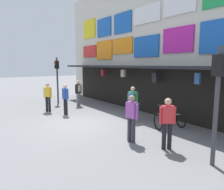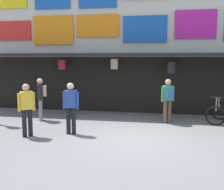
{
  "view_description": "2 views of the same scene",
  "coord_description": "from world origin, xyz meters",
  "px_view_note": "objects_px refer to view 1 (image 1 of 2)",
  "views": [
    {
      "loc": [
        8.62,
        -4.4,
        2.73
      ],
      "look_at": [
        0.73,
        1.15,
        1.32
      ],
      "focal_mm": 33.76,
      "sensor_mm": 36.0,
      "label": 1
    },
    {
      "loc": [
        0.88,
        -8.39,
        2.48
      ],
      "look_at": [
        -0.95,
        1.31,
        1.14
      ],
      "focal_mm": 44.49,
      "sensor_mm": 36.0,
      "label": 2
    }
  ],
  "objects_px": {
    "pedestrian_in_purple": "(78,91)",
    "pedestrian_in_green": "(167,121)",
    "traffic_light_near": "(57,73)",
    "traffic_light_far": "(218,87)",
    "bicycle_parked": "(170,120)",
    "pedestrian_in_yellow": "(133,101)",
    "pedestrian_in_red": "(65,97)",
    "pedestrian_in_white": "(48,96)",
    "pedestrian_in_black": "(132,115)"
  },
  "relations": [
    {
      "from": "pedestrian_in_purple",
      "to": "pedestrian_in_green",
      "type": "distance_m",
      "value": 8.23
    },
    {
      "from": "traffic_light_near",
      "to": "pedestrian_in_green",
      "type": "xyz_separation_m",
      "value": [
        9.99,
        -0.17,
        -1.19
      ]
    },
    {
      "from": "traffic_light_far",
      "to": "bicycle_parked",
      "type": "xyz_separation_m",
      "value": [
        -2.84,
        1.63,
        -1.75
      ]
    },
    {
      "from": "pedestrian_in_purple",
      "to": "traffic_light_near",
      "type": "bearing_deg",
      "value": -157.78
    },
    {
      "from": "traffic_light_near",
      "to": "pedestrian_in_purple",
      "type": "bearing_deg",
      "value": 22.22
    },
    {
      "from": "bicycle_parked",
      "to": "pedestrian_in_yellow",
      "type": "distance_m",
      "value": 2.03
    },
    {
      "from": "pedestrian_in_purple",
      "to": "pedestrian_in_red",
      "type": "height_order",
      "value": "same"
    },
    {
      "from": "traffic_light_near",
      "to": "pedestrian_in_white",
      "type": "bearing_deg",
      "value": -32.2
    },
    {
      "from": "bicycle_parked",
      "to": "pedestrian_in_green",
      "type": "height_order",
      "value": "pedestrian_in_green"
    },
    {
      "from": "pedestrian_in_red",
      "to": "pedestrian_in_white",
      "type": "relative_size",
      "value": 1.0
    },
    {
      "from": "pedestrian_in_white",
      "to": "pedestrian_in_yellow",
      "type": "distance_m",
      "value": 5.11
    },
    {
      "from": "pedestrian_in_yellow",
      "to": "pedestrian_in_red",
      "type": "bearing_deg",
      "value": -145.55
    },
    {
      "from": "pedestrian_in_black",
      "to": "pedestrian_in_yellow",
      "type": "xyz_separation_m",
      "value": [
        -2.13,
        1.85,
        0.0
      ]
    },
    {
      "from": "traffic_light_near",
      "to": "pedestrian_in_red",
      "type": "xyz_separation_m",
      "value": [
        3.61,
        -0.94,
        -1.19
      ]
    },
    {
      "from": "traffic_light_near",
      "to": "pedestrian_in_purple",
      "type": "distance_m",
      "value": 2.27
    },
    {
      "from": "pedestrian_in_red",
      "to": "pedestrian_in_white",
      "type": "height_order",
      "value": "same"
    },
    {
      "from": "pedestrian_in_green",
      "to": "traffic_light_near",
      "type": "bearing_deg",
      "value": 179.05
    },
    {
      "from": "traffic_light_near",
      "to": "pedestrian_in_white",
      "type": "height_order",
      "value": "traffic_light_near"
    },
    {
      "from": "traffic_light_near",
      "to": "pedestrian_in_purple",
      "type": "xyz_separation_m",
      "value": [
        1.81,
        0.74,
        -1.16
      ]
    },
    {
      "from": "traffic_light_far",
      "to": "pedestrian_in_green",
      "type": "bearing_deg",
      "value": -172.74
    },
    {
      "from": "traffic_light_far",
      "to": "pedestrian_in_black",
      "type": "xyz_separation_m",
      "value": [
        -2.6,
        -0.68,
        -1.16
      ]
    },
    {
      "from": "bicycle_parked",
      "to": "pedestrian_in_black",
      "type": "xyz_separation_m",
      "value": [
        0.24,
        -2.31,
        0.59
      ]
    },
    {
      "from": "pedestrian_in_white",
      "to": "pedestrian_in_black",
      "type": "bearing_deg",
      "value": 7.26
    },
    {
      "from": "traffic_light_far",
      "to": "pedestrian_in_white",
      "type": "xyz_separation_m",
      "value": [
        -9.08,
        -1.51,
        -1.19
      ]
    },
    {
      "from": "traffic_light_far",
      "to": "pedestrian_in_red",
      "type": "xyz_separation_m",
      "value": [
        -7.83,
        -0.96,
        -1.19
      ]
    },
    {
      "from": "traffic_light_far",
      "to": "pedestrian_in_black",
      "type": "relative_size",
      "value": 1.9
    },
    {
      "from": "pedestrian_in_purple",
      "to": "pedestrian_in_green",
      "type": "xyz_separation_m",
      "value": [
        8.19,
        -0.9,
        -0.04
      ]
    },
    {
      "from": "bicycle_parked",
      "to": "pedestrian_in_white",
      "type": "relative_size",
      "value": 0.79
    },
    {
      "from": "traffic_light_near",
      "to": "pedestrian_in_yellow",
      "type": "relative_size",
      "value": 1.9
    },
    {
      "from": "bicycle_parked",
      "to": "pedestrian_in_black",
      "type": "distance_m",
      "value": 2.4
    },
    {
      "from": "traffic_light_near",
      "to": "pedestrian_in_black",
      "type": "xyz_separation_m",
      "value": [
        8.84,
        -0.66,
        -1.16
      ]
    },
    {
      "from": "pedestrian_in_green",
      "to": "pedestrian_in_black",
      "type": "xyz_separation_m",
      "value": [
        -1.15,
        -0.5,
        0.04
      ]
    },
    {
      "from": "traffic_light_far",
      "to": "pedestrian_in_red",
      "type": "distance_m",
      "value": 7.98
    },
    {
      "from": "pedestrian_in_white",
      "to": "pedestrian_in_purple",
      "type": "bearing_deg",
      "value": 104.08
    },
    {
      "from": "traffic_light_far",
      "to": "pedestrian_in_black",
      "type": "height_order",
      "value": "traffic_light_far"
    },
    {
      "from": "traffic_light_near",
      "to": "traffic_light_far",
      "type": "relative_size",
      "value": 1.0
    },
    {
      "from": "traffic_light_far",
      "to": "pedestrian_in_black",
      "type": "distance_m",
      "value": 2.93
    },
    {
      "from": "pedestrian_in_red",
      "to": "pedestrian_in_black",
      "type": "height_order",
      "value": "same"
    },
    {
      "from": "traffic_light_near",
      "to": "bicycle_parked",
      "type": "distance_m",
      "value": 8.93
    },
    {
      "from": "pedestrian_in_white",
      "to": "pedestrian_in_red",
      "type": "bearing_deg",
      "value": 23.77
    },
    {
      "from": "pedestrian_in_purple",
      "to": "pedestrian_in_green",
      "type": "height_order",
      "value": "same"
    },
    {
      "from": "traffic_light_near",
      "to": "bicycle_parked",
      "type": "height_order",
      "value": "traffic_light_near"
    },
    {
      "from": "traffic_light_near",
      "to": "bicycle_parked",
      "type": "xyz_separation_m",
      "value": [
        8.6,
        1.65,
        -1.75
      ]
    },
    {
      "from": "pedestrian_in_purple",
      "to": "pedestrian_in_yellow",
      "type": "distance_m",
      "value": 4.93
    },
    {
      "from": "pedestrian_in_green",
      "to": "pedestrian_in_red",
      "type": "bearing_deg",
      "value": -173.09
    },
    {
      "from": "traffic_light_far",
      "to": "traffic_light_near",
      "type": "bearing_deg",
      "value": -179.9
    },
    {
      "from": "traffic_light_near",
      "to": "pedestrian_in_green",
      "type": "relative_size",
      "value": 1.9
    },
    {
      "from": "bicycle_parked",
      "to": "pedestrian_in_green",
      "type": "distance_m",
      "value": 2.35
    },
    {
      "from": "pedestrian_in_purple",
      "to": "pedestrian_in_black",
      "type": "bearing_deg",
      "value": -11.26
    },
    {
      "from": "bicycle_parked",
      "to": "pedestrian_in_purple",
      "type": "relative_size",
      "value": 0.79
    }
  ]
}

